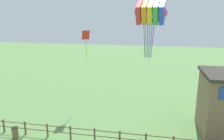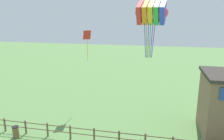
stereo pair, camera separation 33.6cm
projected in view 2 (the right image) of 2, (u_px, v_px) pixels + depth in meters
The scene contains 4 objects.
wooden_fence at pixel (106, 135), 16.01m from camera, with size 20.89×0.14×1.13m.
trash_bin at pixel (16, 132), 16.81m from camera, with size 0.51×0.51×0.93m.
kite_rainbow_parafoil at pixel (151, 13), 18.06m from camera, with size 2.96×2.30×4.82m.
kite_red_diamond at pixel (87, 39), 22.01m from camera, with size 0.90×0.80×3.11m.
Camera 2 is at (3.33, -6.60, 9.27)m, focal length 35.00 mm.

